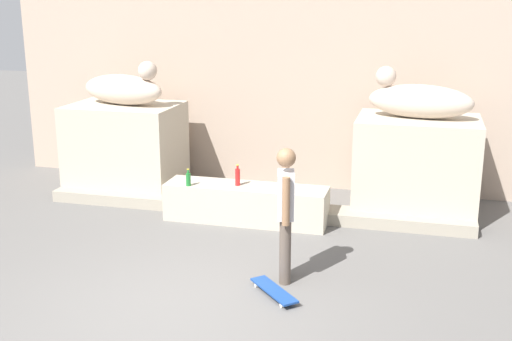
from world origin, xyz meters
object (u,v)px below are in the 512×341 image
at_px(statue_reclining_right, 418,100).
at_px(bottle_green, 188,179).
at_px(statue_reclining_left, 124,88).
at_px(skater, 286,209).
at_px(bottle_red, 238,177).
at_px(skateboard, 274,290).

relative_size(statue_reclining_right, bottle_green, 6.22).
bearing_deg(statue_reclining_right, bottle_green, 30.15).
bearing_deg(statue_reclining_left, bottle_green, -25.06).
relative_size(statue_reclining_left, skater, 1.01).
bearing_deg(bottle_red, statue_reclining_right, 22.61).
distance_m(statue_reclining_right, skater, 3.44).
bearing_deg(skater, skateboard, 163.47).
relative_size(skateboard, bottle_red, 2.18).
height_order(statue_reclining_right, skater, statue_reclining_right).
xyz_separation_m(skater, bottle_red, (-1.16, 1.92, -0.21)).
xyz_separation_m(skater, skateboard, (-0.03, -0.46, -0.86)).
relative_size(statue_reclining_right, skateboard, 2.32).
bearing_deg(statue_reclining_right, bottle_red, 31.48).
distance_m(skater, skateboard, 0.97).
relative_size(skateboard, bottle_green, 2.69).
relative_size(statue_reclining_right, bottle_red, 5.05).
xyz_separation_m(statue_reclining_right, bottle_green, (-3.31, -1.29, -1.15)).
relative_size(statue_reclining_left, bottle_green, 6.29).
distance_m(statue_reclining_left, statue_reclining_right, 4.92).
relative_size(skater, bottle_green, 6.23).
bearing_deg(bottle_red, skater, -58.82).
xyz_separation_m(statue_reclining_left, skateboard, (3.47, -3.44, -1.77)).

